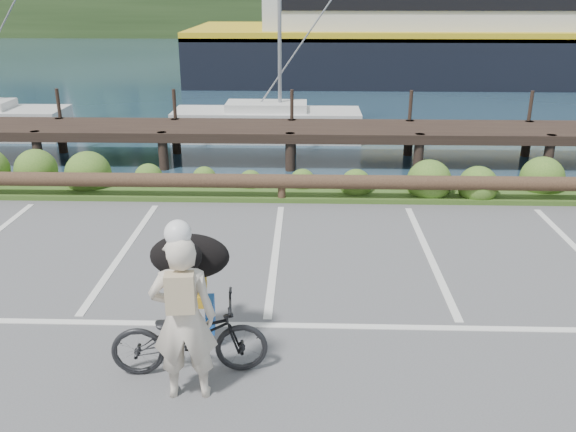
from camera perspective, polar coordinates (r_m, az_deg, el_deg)
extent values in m
plane|color=#505052|center=(8.63, -1.84, -8.83)|extent=(72.00, 72.00, 0.00)
plane|color=#1B3041|center=(55.76, 1.28, 15.10)|extent=(160.00, 160.00, 0.00)
cube|color=#3D5B21|center=(13.48, -0.47, 2.53)|extent=(34.00, 1.60, 0.10)
imported|color=black|center=(7.24, -9.21, -11.06)|extent=(1.86, 0.81, 0.95)
imported|color=beige|center=(6.64, -9.74, -9.42)|extent=(0.74, 0.53, 1.91)
ellipsoid|color=black|center=(7.40, -9.19, -3.74)|extent=(0.57, 1.01, 0.56)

